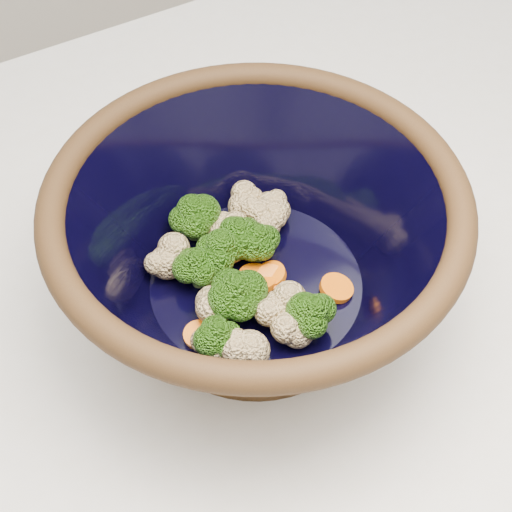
{
  "coord_description": "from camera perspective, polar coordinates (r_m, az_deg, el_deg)",
  "views": [
    {
      "loc": [
        -0.23,
        -0.23,
        1.45
      ],
      "look_at": [
        -0.02,
        0.11,
        0.97
      ],
      "focal_mm": 50.0,
      "sensor_mm": 36.0,
      "label": 1
    }
  ],
  "objects": [
    {
      "name": "vegetable_pile",
      "position": [
        0.62,
        -1.54,
        -0.85
      ],
      "size": [
        0.16,
        0.19,
        0.06
      ],
      "color": "#608442",
      "rests_on": "mixing_bowl"
    },
    {
      "name": "mixing_bowl",
      "position": [
        0.6,
        0.0,
        0.88
      ],
      "size": [
        0.4,
        0.4,
        0.15
      ],
      "rotation": [
        0.0,
        0.0,
        -0.25
      ],
      "color": "black",
      "rests_on": "counter"
    }
  ]
}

